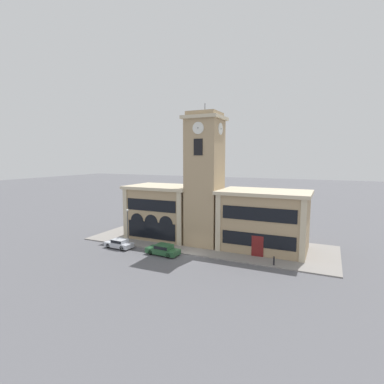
% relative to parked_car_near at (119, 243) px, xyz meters
% --- Properties ---
extents(ground_plane, '(300.00, 300.00, 0.00)m').
position_rel_parked_car_near_xyz_m(ground_plane, '(10.22, 1.24, -0.68)').
color(ground_plane, '#56565B').
extents(sidewalk_kerb, '(35.89, 12.12, 0.15)m').
position_rel_parked_car_near_xyz_m(sidewalk_kerb, '(10.22, 7.30, -0.61)').
color(sidewalk_kerb, gray).
rests_on(sidewalk_kerb, ground_plane).
extents(clock_tower, '(5.24, 5.24, 20.10)m').
position_rel_parked_car_near_xyz_m(clock_tower, '(10.22, 6.48, 8.80)').
color(clock_tower, tan).
rests_on(clock_tower, ground_plane).
extents(town_hall_left_wing, '(10.74, 7.85, 8.27)m').
position_rel_parked_car_near_xyz_m(town_hall_left_wing, '(2.63, 7.75, 3.48)').
color(town_hall_left_wing, tan).
rests_on(town_hall_left_wing, ground_plane).
extents(town_hall_right_wing, '(12.08, 7.85, 8.20)m').
position_rel_parked_car_near_xyz_m(town_hall_right_wing, '(18.48, 7.76, 3.45)').
color(town_hall_right_wing, tan).
rests_on(town_hall_right_wing, ground_plane).
extents(parked_car_near, '(4.12, 2.04, 1.29)m').
position_rel_parked_car_near_xyz_m(parked_car_near, '(0.00, 0.00, 0.00)').
color(parked_car_near, '#B2B7C1').
rests_on(parked_car_near, ground_plane).
extents(parked_car_mid, '(4.53, 2.10, 1.39)m').
position_rel_parked_car_near_xyz_m(parked_car_mid, '(7.10, -0.00, 0.05)').
color(parked_car_mid, '#285633').
rests_on(parked_car_mid, ground_plane).
extents(street_lamp, '(0.36, 0.36, 5.11)m').
position_rel_parked_car_near_xyz_m(street_lamp, '(0.11, 1.88, 2.87)').
color(street_lamp, '#4C4C51').
rests_on(street_lamp, sidewalk_kerb).
extents(bollard, '(0.18, 0.18, 1.06)m').
position_rel_parked_car_near_xyz_m(bollard, '(20.94, 1.84, -0.02)').
color(bollard, black).
rests_on(bollard, sidewalk_kerb).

